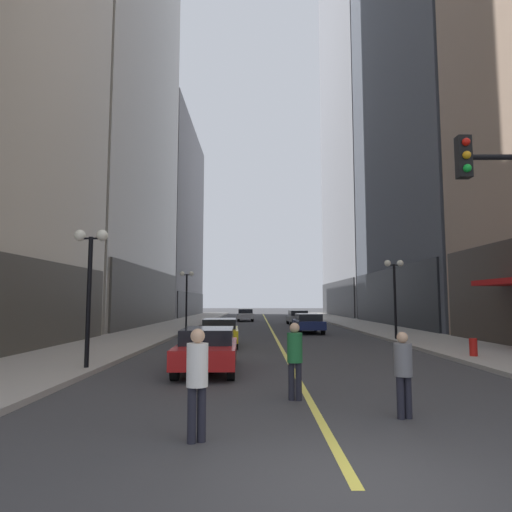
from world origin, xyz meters
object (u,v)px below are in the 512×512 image
object	(u,v)px
pedestrian_in_grey_suit	(402,368)
pedestrian_in_white_shirt	(196,375)
car_yellow	(219,331)
fire_hydrant_right	(473,349)
street_lamp_left_near	(89,267)
street_lamp_left_far	(186,287)
car_red	(207,348)
car_grey	(297,317)
pedestrian_in_green_parka	(294,355)
street_lamp_right_mid	(394,281)
car_navy	(307,322)
car_silver	(245,314)

from	to	relation	value
pedestrian_in_grey_suit	pedestrian_in_white_shirt	world-z (taller)	pedestrian_in_white_shirt
car_yellow	fire_hydrant_right	world-z (taller)	car_yellow
street_lamp_left_near	street_lamp_left_far	world-z (taller)	same
fire_hydrant_right	street_lamp_left_near	bearing A→B (deg)	-167.85
car_red	fire_hydrant_right	xyz separation A→B (m)	(9.60, 2.65, -0.32)
car_grey	street_lamp_left_far	bearing A→B (deg)	-137.90
car_grey	fire_hydrant_right	world-z (taller)	car_grey
pedestrian_in_green_parka	street_lamp_right_mid	size ratio (longest dim) A/B	0.38
pedestrian_in_grey_suit	pedestrian_in_green_parka	xyz separation A→B (m)	(-1.91, 1.55, 0.06)
car_yellow	car_navy	xyz separation A→B (m)	(5.34, 9.06, 0.00)
car_red	car_yellow	xyz separation A→B (m)	(-0.25, 7.78, -0.00)
car_navy	fire_hydrant_right	bearing A→B (deg)	-72.40
street_lamp_left_near	fire_hydrant_right	xyz separation A→B (m)	(13.30, 2.86, -2.86)
car_grey	street_lamp_right_mid	world-z (taller)	street_lamp_right_mid
street_lamp_left_far	street_lamp_right_mid	size ratio (longest dim) A/B	1.00
car_red	car_grey	world-z (taller)	same
pedestrian_in_white_shirt	fire_hydrant_right	size ratio (longest dim) A/B	2.18
pedestrian_in_grey_suit	pedestrian_in_white_shirt	size ratio (longest dim) A/B	0.92
street_lamp_right_mid	fire_hydrant_right	size ratio (longest dim) A/B	5.54
street_lamp_left_far	fire_hydrant_right	size ratio (longest dim) A/B	5.54
street_lamp_left_far	pedestrian_in_grey_suit	bearing A→B (deg)	-72.41
car_yellow	car_grey	size ratio (longest dim) A/B	1.07
car_red	car_yellow	distance (m)	7.79
street_lamp_left_near	car_grey	bearing A→B (deg)	71.99
street_lamp_left_far	car_grey	bearing A→B (deg)	42.10
car_yellow	car_silver	distance (m)	27.70
car_yellow	pedestrian_in_green_parka	size ratio (longest dim) A/B	2.59
car_red	street_lamp_left_far	world-z (taller)	street_lamp_left_far
pedestrian_in_grey_suit	street_lamp_right_mid	size ratio (longest dim) A/B	0.36
car_grey	pedestrian_in_white_shirt	bearing A→B (deg)	-97.84
fire_hydrant_right	street_lamp_right_mid	bearing A→B (deg)	93.75
car_silver	fire_hydrant_right	size ratio (longest dim) A/B	6.03
car_navy	pedestrian_in_green_parka	size ratio (longest dim) A/B	2.74
pedestrian_in_green_parka	pedestrian_in_white_shirt	world-z (taller)	pedestrian_in_white_shirt
car_grey	street_lamp_left_near	distance (m)	29.51
car_navy	car_silver	world-z (taller)	same
fire_hydrant_right	pedestrian_in_white_shirt	bearing A→B (deg)	-132.79
pedestrian_in_green_parka	street_lamp_left_near	xyz separation A→B (m)	(-6.08, 3.90, 2.27)
car_red	car_silver	size ratio (longest dim) A/B	0.94
pedestrian_in_grey_suit	street_lamp_left_far	world-z (taller)	street_lamp_left_far
pedestrian_in_green_parka	street_lamp_left_near	world-z (taller)	street_lamp_left_near
car_red	pedestrian_in_white_shirt	size ratio (longest dim) A/B	2.59
fire_hydrant_right	car_navy	bearing A→B (deg)	107.60
street_lamp_right_mid	pedestrian_in_green_parka	bearing A→B (deg)	-115.01
car_red	car_navy	xyz separation A→B (m)	(5.10, 16.84, 0.00)
street_lamp_right_mid	fire_hydrant_right	bearing A→B (deg)	-86.25
car_grey	car_silver	xyz separation A→B (m)	(-5.03, 7.72, 0.00)
car_grey	fire_hydrant_right	distance (m)	25.45
pedestrian_in_grey_suit	street_lamp_right_mid	distance (m)	16.82
car_silver	fire_hydrant_right	distance (m)	34.10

